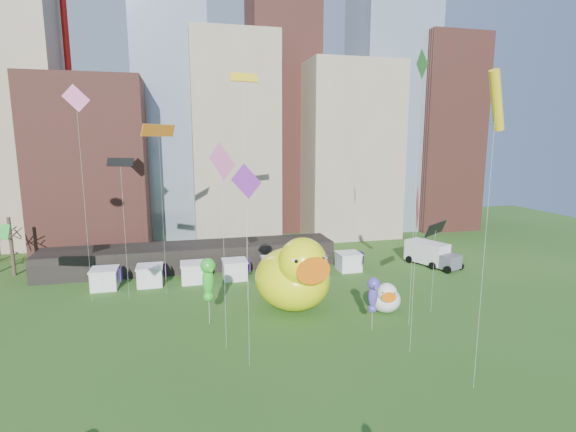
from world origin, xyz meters
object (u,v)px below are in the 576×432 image
object	(u,v)px
big_duck	(294,275)
seahorse_purple	(373,292)
seahorse_green	(208,276)
box_truck	(431,254)
small_duck	(385,298)

from	to	relation	value
big_duck	seahorse_purple	size ratio (longest dim) A/B	2.15
big_duck	seahorse_green	distance (m)	8.80
seahorse_purple	box_truck	world-z (taller)	seahorse_purple
big_duck	seahorse_purple	world-z (taller)	big_duck
seahorse_green	seahorse_purple	bearing A→B (deg)	-28.18
big_duck	small_duck	size ratio (longest dim) A/B	2.29
small_duck	seahorse_purple	size ratio (longest dim) A/B	0.94
small_duck	box_truck	world-z (taller)	small_duck
seahorse_purple	box_truck	xyz separation A→B (m)	(16.48, 17.13, -1.96)
small_duck	box_truck	xyz separation A→B (m)	(13.49, 13.56, 0.11)
big_duck	box_truck	bearing A→B (deg)	19.50
seahorse_green	seahorse_purple	xyz separation A→B (m)	(14.20, -4.71, -1.10)
big_duck	box_truck	size ratio (longest dim) A/B	1.35
big_duck	box_truck	world-z (taller)	big_duck
box_truck	seahorse_purple	bearing A→B (deg)	-155.85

